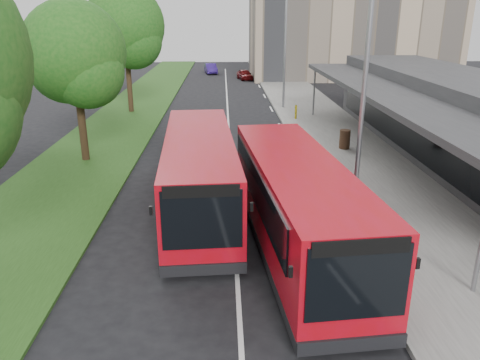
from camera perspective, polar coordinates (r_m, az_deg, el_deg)
The scene contains 16 objects.
ground at distance 14.57m, azimuth -0.58°, elevation -7.87°, with size 120.00×120.00×0.00m, color black.
pavement at distance 34.18m, azimuth 8.72°, elevation 8.07°, with size 5.00×80.00×0.15m, color slate.
grass_verge at distance 34.26m, azimuth -13.39°, elevation 7.76°, with size 5.00×80.00×0.10m, color #224616.
lane_centre_line at distance 28.73m, azimuth -1.37°, elevation 6.00°, with size 0.12×70.00×0.01m, color silver.
kerb_dashes at distance 32.83m, azimuth 4.35°, elevation 7.65°, with size 0.12×56.00×0.01m.
station_building at distance 24.18m, azimuth 25.69°, elevation 6.46°, with size 7.70×26.00×4.00m.
tree_mid at distance 23.06m, azimuth -19.50°, elevation 13.71°, with size 4.64×4.64×7.44m.
tree_far at distance 34.66m, azimuth -13.82°, elevation 17.22°, with size 5.45×5.45×8.76m.
lamp_post_near at distance 15.71m, azimuth 14.67°, elevation 11.64°, with size 1.44×0.28×8.00m.
lamp_post_far at distance 35.27m, azimuth 5.38°, elevation 16.17°, with size 1.44×0.28×8.00m.
bus_main at distance 13.81m, azimuth 6.94°, elevation -3.12°, with size 3.35×9.95×2.77m.
bus_second at distance 16.55m, azimuth -4.93°, elevation 0.80°, with size 3.05×9.86×2.75m.
litter_bin at distance 24.84m, azimuth 12.64°, elevation 4.88°, with size 0.54×0.54×0.97m, color #3E2819.
bollard at distance 31.68m, azimuth 6.82°, elevation 8.25°, with size 0.15×0.15×0.91m, color yellow.
car_near at distance 52.53m, azimuth 0.59°, elevation 12.74°, with size 1.30×3.23×1.10m, color #580C0E.
car_far at distance 58.33m, azimuth -3.58°, elevation 13.42°, with size 1.26×3.61×1.19m, color navy.
Camera 1 is at (-0.32, -12.94, 6.68)m, focal length 35.00 mm.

